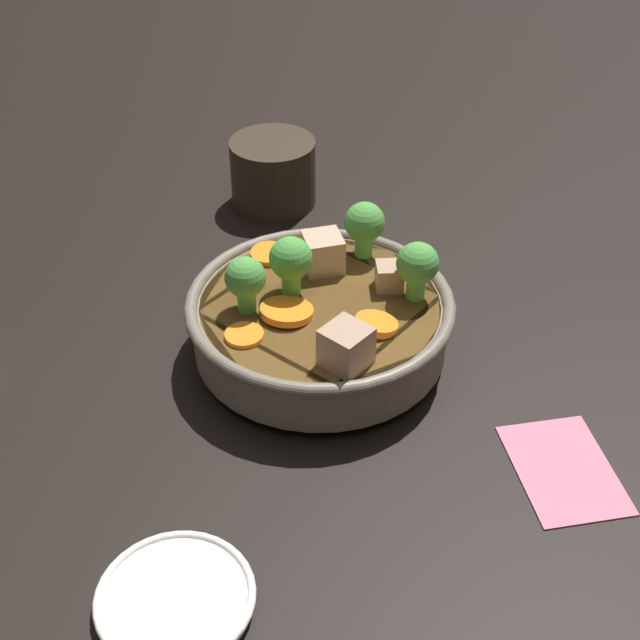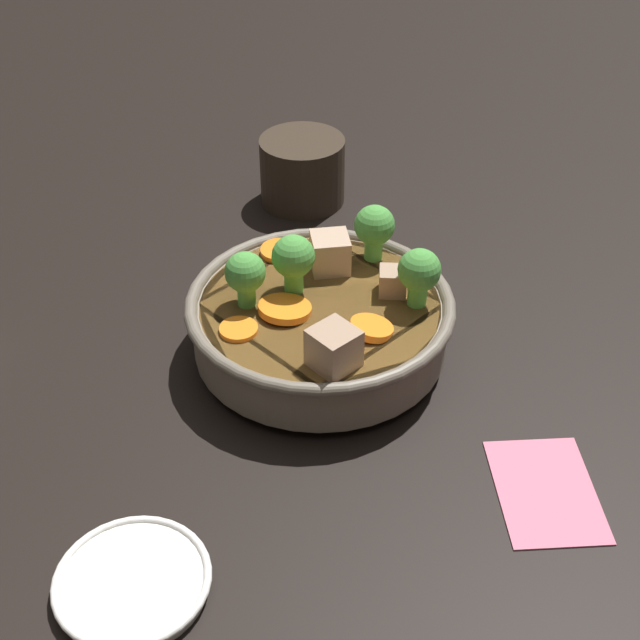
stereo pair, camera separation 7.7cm
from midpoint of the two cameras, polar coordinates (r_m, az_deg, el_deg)
The scene contains 5 objects.
ground_plane at distance 0.83m, azimuth -2.63°, elevation -2.20°, with size 3.00×3.00×0.00m, color black.
stirfry_bowl at distance 0.81m, azimuth -2.65°, elevation 0.17°, with size 0.24×0.24×0.11m.
side_saucer at distance 0.66m, azimuth -12.71°, elevation -17.20°, with size 0.11×0.11×0.01m.
dark_mug at distance 1.04m, azimuth -5.17°, elevation 9.36°, with size 0.12×0.10×0.08m.
napkin at distance 0.74m, azimuth 12.49°, elevation -9.41°, with size 0.13×0.11×0.00m.
Camera 1 is at (-0.56, 0.31, 0.54)m, focal length 50.00 mm.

